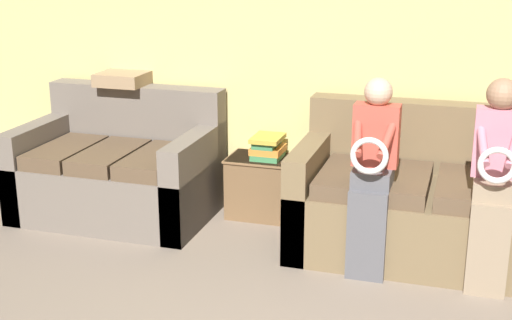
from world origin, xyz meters
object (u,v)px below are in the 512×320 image
object	(u,v)px
couch_main	(432,204)
book_stack	(268,147)
child_right_seated	(495,175)
side_shelf	(267,186)
child_left_seated	(372,168)
throw_pillow	(124,78)
couch_side	(120,172)

from	to	relation	value
couch_main	book_stack	xyz separation A→B (m)	(-1.26, 0.31, 0.21)
child_right_seated	side_shelf	distance (m)	1.85
child_right_seated	book_stack	size ratio (longest dim) A/B	4.48
child_left_seated	throw_pillow	world-z (taller)	child_left_seated
child_right_seated	throw_pillow	world-z (taller)	child_right_seated
couch_main	throw_pillow	xyz separation A→B (m)	(-2.48, 0.38, 0.66)
child_right_seated	book_stack	world-z (taller)	child_right_seated
couch_main	book_stack	distance (m)	1.32
child_right_seated	throw_pillow	distance (m)	2.97
couch_side	throw_pillow	distance (m)	0.76
side_shelf	child_left_seated	bearing A→B (deg)	-38.79
couch_side	throw_pillow	bearing A→B (deg)	106.46
couch_main	child_right_seated	bearing A→B (deg)	-48.30
book_stack	side_shelf	bearing A→B (deg)	-169.78
couch_side	child_right_seated	xyz separation A→B (m)	(2.75, -0.45, 0.39)
child_left_seated	book_stack	bearing A→B (deg)	141.02
child_right_seated	side_shelf	world-z (taller)	child_right_seated
couch_main	book_stack	bearing A→B (deg)	166.18
child_right_seated	throw_pillow	xyz separation A→B (m)	(-2.85, 0.79, 0.28)
child_left_seated	side_shelf	bearing A→B (deg)	141.21
couch_main	couch_side	size ratio (longest dim) A/B	1.27
couch_main	throw_pillow	size ratio (longest dim) A/B	4.90
side_shelf	couch_main	bearing A→B (deg)	-13.73
throw_pillow	child_right_seated	bearing A→B (deg)	-15.58
couch_main	child_left_seated	distance (m)	0.66
side_shelf	book_stack	bearing A→B (deg)	10.22
couch_side	book_stack	distance (m)	1.17
side_shelf	throw_pillow	size ratio (longest dim) A/B	1.58
child_right_seated	throw_pillow	bearing A→B (deg)	164.42
throw_pillow	side_shelf	bearing A→B (deg)	-3.52
couch_side	throw_pillow	xyz separation A→B (m)	(-0.10, 0.34, 0.67)
couch_main	child_left_seated	xyz separation A→B (m)	(-0.37, -0.41, 0.35)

